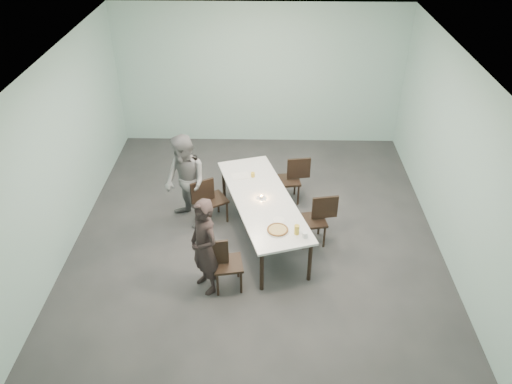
{
  "coord_description": "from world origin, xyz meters",
  "views": [
    {
      "loc": [
        0.15,
        -6.51,
        5.31
      ],
      "look_at": [
        0.0,
        -0.11,
        1.0
      ],
      "focal_mm": 35.0,
      "sensor_mm": 36.0,
      "label": 1
    }
  ],
  "objects_px": {
    "side_plate": "(279,220)",
    "chair_far_right": "(292,177)",
    "amber_tumbler": "(253,175)",
    "diner_near": "(204,247)",
    "pizza": "(278,230)",
    "chair_far_left": "(209,197)",
    "diner_far": "(185,182)",
    "tealight": "(261,197)",
    "beer_glass": "(297,230)",
    "table": "(262,201)",
    "chair_near_left": "(222,261)",
    "water_tumbler": "(305,235)",
    "chair_near_right": "(318,216)"
  },
  "relations": [
    {
      "from": "table",
      "to": "pizza",
      "type": "distance_m",
      "value": 0.87
    },
    {
      "from": "side_plate",
      "to": "chair_far_right",
      "type": "bearing_deg",
      "value": 80.4
    },
    {
      "from": "side_plate",
      "to": "amber_tumbler",
      "type": "relative_size",
      "value": 2.25
    },
    {
      "from": "chair_near_right",
      "to": "side_plate",
      "type": "xyz_separation_m",
      "value": [
        -0.64,
        -0.44,
        0.25
      ]
    },
    {
      "from": "pizza",
      "to": "beer_glass",
      "type": "relative_size",
      "value": 2.27
    },
    {
      "from": "chair_near_right",
      "to": "pizza",
      "type": "distance_m",
      "value": 1.0
    },
    {
      "from": "side_plate",
      "to": "water_tumbler",
      "type": "distance_m",
      "value": 0.54
    },
    {
      "from": "chair_far_right",
      "to": "tealight",
      "type": "height_order",
      "value": "chair_far_right"
    },
    {
      "from": "water_tumbler",
      "to": "diner_near",
      "type": "bearing_deg",
      "value": -169.12
    },
    {
      "from": "chair_far_left",
      "to": "amber_tumbler",
      "type": "distance_m",
      "value": 0.84
    },
    {
      "from": "beer_glass",
      "to": "chair_near_left",
      "type": "bearing_deg",
      "value": -162.82
    },
    {
      "from": "table",
      "to": "chair_near_left",
      "type": "relative_size",
      "value": 3.16
    },
    {
      "from": "chair_far_left",
      "to": "chair_far_right",
      "type": "height_order",
      "value": "same"
    },
    {
      "from": "diner_near",
      "to": "pizza",
      "type": "xyz_separation_m",
      "value": [
        1.03,
        0.41,
        0.0
      ]
    },
    {
      "from": "amber_tumbler",
      "to": "chair_far_right",
      "type": "bearing_deg",
      "value": 30.2
    },
    {
      "from": "diner_near",
      "to": "tealight",
      "type": "height_order",
      "value": "diner_near"
    },
    {
      "from": "chair_near_left",
      "to": "amber_tumbler",
      "type": "relative_size",
      "value": 10.88
    },
    {
      "from": "amber_tumbler",
      "to": "diner_near",
      "type": "bearing_deg",
      "value": -108.31
    },
    {
      "from": "pizza",
      "to": "beer_glass",
      "type": "bearing_deg",
      "value": -13.04
    },
    {
      "from": "table",
      "to": "tealight",
      "type": "xyz_separation_m",
      "value": [
        -0.02,
        0.0,
        0.08
      ]
    },
    {
      "from": "beer_glass",
      "to": "diner_near",
      "type": "bearing_deg",
      "value": -165.06
    },
    {
      "from": "chair_near_left",
      "to": "chair_far_left",
      "type": "distance_m",
      "value": 1.63
    },
    {
      "from": "chair_near_right",
      "to": "amber_tumbler",
      "type": "bearing_deg",
      "value": -46.17
    },
    {
      "from": "chair_near_right",
      "to": "diner_far",
      "type": "distance_m",
      "value": 2.25
    },
    {
      "from": "diner_near",
      "to": "beer_glass",
      "type": "distance_m",
      "value": 1.35
    },
    {
      "from": "chair_near_right",
      "to": "diner_near",
      "type": "bearing_deg",
      "value": 23.46
    },
    {
      "from": "chair_near_left",
      "to": "side_plate",
      "type": "distance_m",
      "value": 1.08
    },
    {
      "from": "diner_far",
      "to": "tealight",
      "type": "relative_size",
      "value": 29.58
    },
    {
      "from": "amber_tumbler",
      "to": "side_plate",
      "type": "bearing_deg",
      "value": -70.76
    },
    {
      "from": "table",
      "to": "pizza",
      "type": "xyz_separation_m",
      "value": [
        0.23,
        -0.83,
        0.08
      ]
    },
    {
      "from": "side_plate",
      "to": "beer_glass",
      "type": "xyz_separation_m",
      "value": [
        0.25,
        -0.32,
        0.07
      ]
    },
    {
      "from": "water_tumbler",
      "to": "chair_far_left",
      "type": "bearing_deg",
      "value": 138.98
    },
    {
      "from": "chair_near_right",
      "to": "diner_near",
      "type": "distance_m",
      "value": 2.04
    },
    {
      "from": "tealight",
      "to": "pizza",
      "type": "bearing_deg",
      "value": -73.43
    },
    {
      "from": "beer_glass",
      "to": "tealight",
      "type": "height_order",
      "value": "beer_glass"
    },
    {
      "from": "diner_near",
      "to": "chair_far_right",
      "type": "bearing_deg",
      "value": 112.25
    },
    {
      "from": "table",
      "to": "diner_near",
      "type": "xyz_separation_m",
      "value": [
        -0.8,
        -1.25,
        0.07
      ]
    },
    {
      "from": "table",
      "to": "chair_far_left",
      "type": "xyz_separation_m",
      "value": [
        -0.91,
        0.36,
        -0.19
      ]
    },
    {
      "from": "table",
      "to": "amber_tumbler",
      "type": "bearing_deg",
      "value": 104.85
    },
    {
      "from": "diner_far",
      "to": "amber_tumbler",
      "type": "relative_size",
      "value": 20.7
    },
    {
      "from": "water_tumbler",
      "to": "amber_tumbler",
      "type": "distance_m",
      "value": 1.81
    },
    {
      "from": "chair_far_left",
      "to": "amber_tumbler",
      "type": "xyz_separation_m",
      "value": [
        0.74,
        0.28,
        0.29
      ]
    },
    {
      "from": "water_tumbler",
      "to": "table",
      "type": "bearing_deg",
      "value": 122.62
    },
    {
      "from": "chair_far_left",
      "to": "pizza",
      "type": "xyz_separation_m",
      "value": [
        1.15,
        -1.2,
        0.27
      ]
    },
    {
      "from": "chair_far_right",
      "to": "amber_tumbler",
      "type": "distance_m",
      "value": 0.86
    },
    {
      "from": "chair_far_left",
      "to": "pizza",
      "type": "height_order",
      "value": "chair_far_left"
    },
    {
      "from": "diner_near",
      "to": "side_plate",
      "type": "height_order",
      "value": "diner_near"
    },
    {
      "from": "table",
      "to": "side_plate",
      "type": "height_order",
      "value": "side_plate"
    },
    {
      "from": "water_tumbler",
      "to": "amber_tumbler",
      "type": "xyz_separation_m",
      "value": [
        -0.79,
        1.62,
        -0.01
      ]
    },
    {
      "from": "beer_glass",
      "to": "water_tumbler",
      "type": "xyz_separation_m",
      "value": [
        0.11,
        -0.08,
        -0.03
      ]
    }
  ]
}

